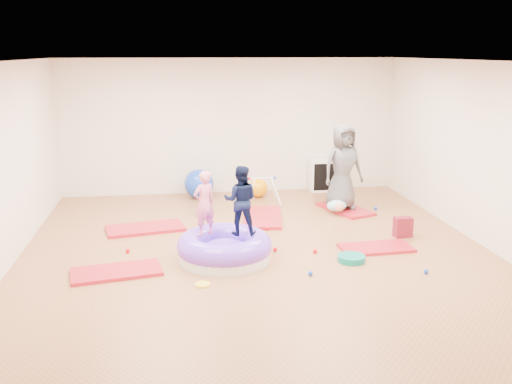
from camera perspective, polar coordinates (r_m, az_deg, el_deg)
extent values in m
cube|color=#A1613D|center=(8.44, 0.30, -6.43)|extent=(7.00, 8.00, 0.01)
cube|color=silver|center=(7.91, 0.32, 12.95)|extent=(7.00, 8.00, 0.01)
cube|color=beige|center=(11.98, -2.59, 6.56)|extent=(7.00, 0.01, 2.80)
cube|color=beige|center=(4.28, 8.45, -7.25)|extent=(7.00, 0.01, 2.80)
cube|color=beige|center=(9.25, 22.33, 3.32)|extent=(0.01, 8.00, 2.80)
cube|color=red|center=(8.03, -13.79, -7.75)|extent=(1.28, 0.80, 0.05)
cube|color=red|center=(9.81, -11.02, -3.58)|extent=(1.38, 0.88, 0.05)
cube|color=red|center=(10.24, 0.64, -2.56)|extent=(0.87, 1.42, 0.06)
cube|color=red|center=(8.90, 11.92, -5.49)|extent=(1.11, 0.61, 0.05)
cube|color=red|center=(10.92, 8.89, -1.70)|extent=(0.94, 1.28, 0.05)
cylinder|color=silver|center=(8.29, -3.17, -6.27)|extent=(1.33, 1.33, 0.15)
torus|color=#6E3CE1|center=(8.24, -3.18, -5.36)|extent=(1.37, 1.37, 0.37)
ellipsoid|color=#6E3CE1|center=(8.27, -3.17, -5.92)|extent=(0.73, 0.73, 0.33)
imported|color=pink|center=(8.16, -5.21, -0.80)|extent=(0.41, 0.37, 0.94)
imported|color=black|center=(8.15, -1.55, -0.50)|extent=(0.56, 0.48, 1.01)
imported|color=#4D4D4F|center=(10.70, 8.68, 2.50)|extent=(0.87, 0.67, 1.59)
ellipsoid|color=#A1D8F7|center=(10.63, 8.07, -1.37)|extent=(0.37, 0.24, 0.21)
sphere|color=#E89C74|center=(10.47, 8.33, -1.48)|extent=(0.17, 0.17, 0.17)
sphere|color=red|center=(10.50, 9.67, -2.32)|extent=(0.07, 0.07, 0.07)
sphere|color=yellow|center=(7.84, -4.83, -7.85)|extent=(0.07, 0.07, 0.07)
sphere|color=blue|center=(9.25, -2.86, -4.36)|extent=(0.07, 0.07, 0.07)
sphere|color=red|center=(8.59, 5.92, -5.90)|extent=(0.07, 0.07, 0.07)
sphere|color=blue|center=(11.05, 11.88, -1.60)|extent=(0.07, 0.07, 0.07)
sphere|color=blue|center=(7.76, 5.47, -8.12)|extent=(0.07, 0.07, 0.07)
sphere|color=blue|center=(8.12, 16.64, -7.63)|extent=(0.07, 0.07, 0.07)
sphere|color=red|center=(8.77, -12.71, -5.76)|extent=(0.07, 0.07, 0.07)
sphere|color=red|center=(8.62, 1.93, -5.74)|extent=(0.07, 0.07, 0.07)
sphere|color=red|center=(9.60, 1.08, -3.67)|extent=(0.07, 0.07, 0.07)
sphere|color=blue|center=(11.68, -5.72, 0.82)|extent=(0.60, 0.60, 0.60)
sphere|color=#FF9E00|center=(11.72, 0.24, 0.41)|extent=(0.39, 0.39, 0.39)
cylinder|color=white|center=(10.99, -0.48, -0.05)|extent=(0.20, 0.20, 0.52)
cylinder|color=white|center=(11.42, -0.78, 0.49)|extent=(0.20, 0.20, 0.52)
cylinder|color=white|center=(11.07, 2.02, 0.04)|extent=(0.20, 0.20, 0.52)
cylinder|color=white|center=(11.50, 1.62, 0.57)|extent=(0.20, 0.20, 0.52)
cylinder|color=white|center=(11.19, 0.60, 1.40)|extent=(0.51, 0.03, 0.03)
sphere|color=red|center=(11.16, -0.69, 1.36)|extent=(0.06, 0.06, 0.06)
sphere|color=blue|center=(11.23, 1.88, 1.44)|extent=(0.06, 0.06, 0.06)
cube|color=white|center=(12.33, 6.93, 1.66)|extent=(0.67, 0.33, 0.67)
cube|color=black|center=(12.18, 7.13, 1.50)|extent=(0.58, 0.02, 0.58)
cube|color=white|center=(12.28, 6.99, 1.61)|extent=(0.02, 0.23, 0.59)
cube|color=white|center=(12.28, 6.99, 1.61)|extent=(0.59, 0.23, 0.02)
cylinder|color=#0B776B|center=(8.33, 9.52, -6.57)|extent=(0.40, 0.40, 0.09)
cube|color=red|center=(9.54, 14.48, -3.41)|extent=(0.29, 0.19, 0.33)
cylinder|color=yellow|center=(7.45, -5.38, -9.20)|extent=(0.20, 0.20, 0.03)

